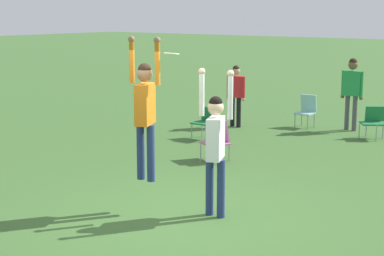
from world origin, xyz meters
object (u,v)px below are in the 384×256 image
object	(u,v)px
person_spectator_near	(352,86)
camping_chair_3	(373,120)
person_defending	(216,139)
camping_chair_0	(218,137)
person_jumping	(145,105)
camping_chair_2	(206,120)
frisbee	(172,53)
person_spectator_far	(236,90)
camping_chair_4	(307,109)

from	to	relation	value
person_spectator_near	camping_chair_3	bearing A→B (deg)	-43.01
person_spectator_near	person_defending	bearing A→B (deg)	-86.28
camping_chair_0	camping_chair_3	world-z (taller)	camping_chair_0
person_spectator_near	person_jumping	bearing A→B (deg)	-93.57
camping_chair_0	camping_chair_2	size ratio (longest dim) A/B	1.12
frisbee	person_spectator_far	world-z (taller)	frisbee
camping_chair_2	person_spectator_near	world-z (taller)	person_spectator_near
person_spectator_far	camping_chair_4	bearing A→B (deg)	8.76
camping_chair_0	frisbee	bearing A→B (deg)	139.31
person_defending	person_spectator_near	world-z (taller)	person_defending
person_defending	camping_chair_2	size ratio (longest dim) A/B	2.89
frisbee	camping_chair_3	world-z (taller)	frisbee
camping_chair_3	person_spectator_near	bearing A→B (deg)	-73.11
person_defending	camping_chair_0	world-z (taller)	person_defending
person_jumping	camping_chair_3	size ratio (longest dim) A/B	2.84
frisbee	person_spectator_far	distance (m)	7.65
person_jumping	camping_chair_0	distance (m)	3.85
frisbee	camping_chair_2	size ratio (longest dim) A/B	0.30
person_defending	person_spectator_far	xyz separation A→B (m)	(-3.95, 6.53, -0.21)
person_spectator_near	camping_chair_2	bearing A→B (deg)	-131.67
camping_chair_0	person_spectator_far	bearing A→B (deg)	-36.09
person_defending	camping_chair_3	bearing A→B (deg)	159.51
person_defending	person_spectator_near	size ratio (longest dim) A/B	1.19
frisbee	camping_chair_4	distance (m)	8.29
person_jumping	person_defending	distance (m)	1.20
frisbee	camping_chair_4	xyz separation A→B (m)	(-1.75, 7.86, -1.96)
person_jumping	camping_chair_2	size ratio (longest dim) A/B	2.85
frisbee	person_jumping	bearing A→B (deg)	-147.86
person_jumping	camping_chair_4	bearing A→B (deg)	-13.87
person_defending	person_spectator_near	bearing A→B (deg)	165.45
person_defending	person_spectator_near	distance (m)	8.03
camping_chair_2	camping_chair_4	bearing A→B (deg)	-113.62
person_jumping	person_defending	size ratio (longest dim) A/B	0.98
camping_chair_2	camping_chair_4	distance (m)	3.15
person_jumping	camping_chair_3	bearing A→B (deg)	-28.14
camping_chair_4	person_spectator_far	distance (m)	1.96
person_defending	camping_chair_2	world-z (taller)	person_defending
camping_chair_4	person_spectator_near	distance (m)	1.34
camping_chair_3	camping_chair_4	distance (m)	2.03
camping_chair_2	camping_chair_3	distance (m)	4.08
camping_chair_0	person_spectator_far	xyz separation A→B (m)	(-1.86, 3.48, 0.50)
person_jumping	camping_chair_0	xyz separation A→B (m)	(-1.08, 3.49, -1.19)
camping_chair_0	person_spectator_near	size ratio (longest dim) A/B	0.46
person_defending	camping_chair_0	bearing A→B (deg)	-169.38
camping_chair_0	person_spectator_near	bearing A→B (deg)	-73.63
person_defending	camping_chair_3	distance (m)	7.31
camping_chair_0	camping_chair_4	world-z (taller)	camping_chair_4
camping_chair_3	person_spectator_far	bearing A→B (deg)	-23.88
camping_chair_3	camping_chair_2	bearing A→B (deg)	2.64
person_jumping	person_defending	world-z (taller)	person_jumping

